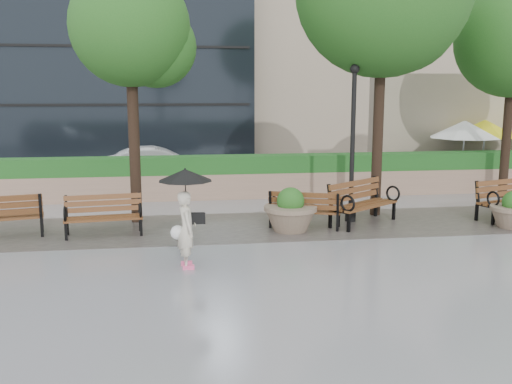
{
  "coord_description": "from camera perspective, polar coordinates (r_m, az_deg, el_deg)",
  "views": [
    {
      "loc": [
        -2.78,
        -10.89,
        3.42
      ],
      "look_at": [
        -1.03,
        1.83,
        1.1
      ],
      "focal_mm": 40.0,
      "sensor_mm": 36.0,
      "label": 1
    }
  ],
  "objects": [
    {
      "name": "hedge_wall",
      "position": [
        18.31,
        0.97,
        1.58
      ],
      "size": [
        24.0,
        0.8,
        1.35
      ],
      "color": "#9F7E66",
      "rests_on": "ground"
    },
    {
      "name": "bench_0",
      "position": [
        14.54,
        -24.24,
        -3.03
      ],
      "size": [
        2.04,
        1.14,
        1.03
      ],
      "rotation": [
        0.0,
        0.0,
        3.35
      ],
      "color": "brown",
      "rests_on": "ground"
    },
    {
      "name": "planter_left",
      "position": [
        13.9,
        3.46,
        -2.23
      ],
      "size": [
        1.29,
        1.29,
        1.08
      ],
      "color": "#7F6B56",
      "rests_on": "ground"
    },
    {
      "name": "patio_umb_yellow_a",
      "position": [
        22.71,
        21.91,
        5.89
      ],
      "size": [
        2.5,
        2.5,
        2.3
      ],
      "color": "black",
      "rests_on": "ground"
    },
    {
      "name": "patio_umb_white",
      "position": [
        21.88,
        20.13,
        5.87
      ],
      "size": [
        2.5,
        2.5,
        2.3
      ],
      "color": "black",
      "rests_on": "ground"
    },
    {
      "name": "cafe_wall",
      "position": [
        24.27,
        22.69,
        6.1
      ],
      "size": [
        10.0,
        0.6,
        4.0
      ],
      "primitive_type": "cube",
      "color": "tan",
      "rests_on": "ground"
    },
    {
      "name": "lamppost",
      "position": [
        14.9,
        9.6,
        3.78
      ],
      "size": [
        0.28,
        0.28,
        4.04
      ],
      "color": "black",
      "rests_on": "ground"
    },
    {
      "name": "bench_2",
      "position": [
        14.29,
        4.9,
        -2.49
      ],
      "size": [
        1.87,
        1.26,
        0.94
      ],
      "rotation": [
        0.0,
        0.0,
        2.79
      ],
      "color": "brown",
      "rests_on": "ground"
    },
    {
      "name": "asphalt_street",
      "position": [
        22.33,
        -0.61,
        1.43
      ],
      "size": [
        40.0,
        7.0,
        0.0
      ],
      "primitive_type": "cube",
      "color": "black",
      "rests_on": "ground"
    },
    {
      "name": "car_right",
      "position": [
        21.31,
        -9.83,
        2.66
      ],
      "size": [
        4.14,
        1.72,
        1.33
      ],
      "primitive_type": "imported",
      "rotation": [
        0.0,
        0.0,
        1.65
      ],
      "color": "silver",
      "rests_on": "ground"
    },
    {
      "name": "cafe_hedge",
      "position": [
        22.29,
        24.15,
        1.68
      ],
      "size": [
        8.0,
        0.5,
        0.9
      ],
      "primitive_type": "cube",
      "color": "#1B521B",
      "rests_on": "ground"
    },
    {
      "name": "bench_3",
      "position": [
        14.88,
        10.63,
        -1.93
      ],
      "size": [
        2.12,
        1.85,
        1.1
      ],
      "rotation": [
        0.0,
        0.0,
        0.62
      ],
      "color": "brown",
      "rests_on": "ground"
    },
    {
      "name": "bench_1",
      "position": [
        13.93,
        -14.95,
        -3.12
      ],
      "size": [
        1.85,
        0.9,
        0.96
      ],
      "rotation": [
        0.0,
        0.0,
        0.11
      ],
      "color": "brown",
      "rests_on": "ground"
    },
    {
      "name": "cobble_strip",
      "position": [
        14.57,
        3.38,
        -3.33
      ],
      "size": [
        28.0,
        3.2,
        0.01
      ],
      "primitive_type": "cube",
      "color": "#383330",
      "rests_on": "ground"
    },
    {
      "name": "pedestrian",
      "position": [
        11.01,
        -7.02,
        -1.63
      ],
      "size": [
        1.04,
        1.04,
        1.92
      ],
      "rotation": [
        0.0,
        0.0,
        1.7
      ],
      "color": "beige",
      "rests_on": "ground"
    },
    {
      "name": "ground",
      "position": [
        11.75,
        6.24,
        -6.74
      ],
      "size": [
        100.0,
        100.0,
        0.0
      ],
      "primitive_type": "plane",
      "color": "gray",
      "rests_on": "ground"
    },
    {
      "name": "bench_4",
      "position": [
        16.59,
        24.07,
        -1.46
      ],
      "size": [
        2.08,
        1.34,
        1.05
      ],
      "rotation": [
        0.0,
        0.0,
        0.31
      ],
      "color": "brown",
      "rests_on": "ground"
    },
    {
      "name": "tree_0",
      "position": [
        15.01,
        -11.86,
        15.33
      ],
      "size": [
        3.13,
        2.97,
        6.43
      ],
      "color": "black",
      "rests_on": "ground"
    }
  ]
}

